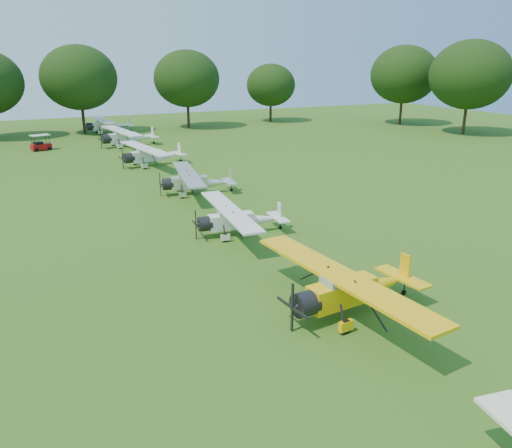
# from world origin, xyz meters

# --- Properties ---
(ground) EXTENTS (160.00, 160.00, 0.00)m
(ground) POSITION_xyz_m (0.00, 0.00, 0.00)
(ground) COLOR #345615
(ground) RESTS_ON ground
(tree_belt) EXTENTS (137.36, 130.27, 14.52)m
(tree_belt) POSITION_xyz_m (3.57, 0.16, 8.03)
(tree_belt) COLOR black
(tree_belt) RESTS_ON ground
(aircraft_2) EXTENTS (6.94, 11.05, 2.17)m
(aircraft_2) POSITION_xyz_m (1.16, -7.49, 1.27)
(aircraft_2) COLOR yellow
(aircraft_2) RESTS_ON ground
(aircraft_3) EXTENTS (6.05, 9.64, 1.89)m
(aircraft_3) POSITION_xyz_m (0.78, 4.29, 1.11)
(aircraft_3) COLOR white
(aircraft_3) RESTS_ON ground
(aircraft_4) EXTENTS (6.38, 10.09, 1.98)m
(aircraft_4) POSITION_xyz_m (1.57, 15.17, 1.16)
(aircraft_4) COLOR silver
(aircraft_4) RESTS_ON ground
(aircraft_5) EXTENTS (6.94, 10.99, 2.16)m
(aircraft_5) POSITION_xyz_m (1.13, 28.29, 1.26)
(aircraft_5) COLOR white
(aircraft_5) RESTS_ON ground
(aircraft_6) EXTENTS (7.44, 11.80, 2.32)m
(aircraft_6) POSITION_xyz_m (1.29, 41.73, 1.35)
(aircraft_6) COLOR white
(aircraft_6) RESTS_ON ground
(aircraft_7) EXTENTS (7.19, 11.44, 2.25)m
(aircraft_7) POSITION_xyz_m (1.10, 55.44, 1.32)
(aircraft_7) COLOR silver
(aircraft_7) RESTS_ON ground
(golf_cart) EXTENTS (2.52, 1.92, 1.92)m
(golf_cart) POSITION_xyz_m (-9.03, 43.26, 0.64)
(golf_cart) COLOR #A20B0E
(golf_cart) RESTS_ON ground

